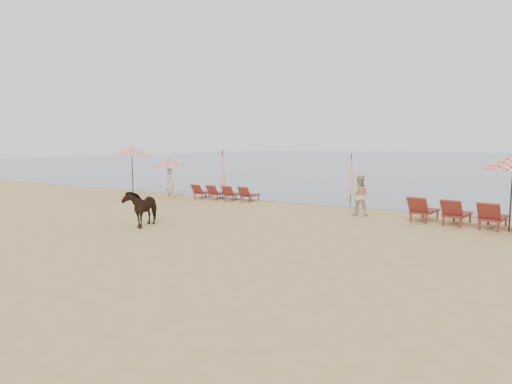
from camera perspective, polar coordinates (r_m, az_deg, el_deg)
ground at (r=12.34m, az=-11.99°, el=-7.34°), size 120.00×120.00×0.00m
sea at (r=89.22m, az=25.37°, el=3.97°), size 160.00×140.00×0.06m
lounger_cluster_left at (r=22.27m, az=-4.25°, el=-0.12°), size 3.46×1.66×0.53m
lounger_cluster_right at (r=16.76m, az=27.00°, el=-2.67°), size 4.41×2.42×0.66m
umbrella_open_left_a at (r=25.90m, az=-16.24°, el=5.18°), size 2.40×2.40×2.73m
umbrella_open_left_b at (r=23.24m, az=-11.70°, el=3.90°), size 1.75×1.78×2.23m
umbrella_closed_left at (r=22.26m, az=-4.49°, el=3.07°), size 0.32×0.32×2.61m
umbrella_closed_right at (r=21.68m, az=12.55°, el=2.55°), size 0.30×0.30×2.43m
cow at (r=15.70m, az=-15.00°, el=-2.01°), size 1.16×1.71×1.32m
beachgoer_left at (r=23.08m, az=-11.37°, el=1.09°), size 0.69×0.60×1.61m
beachgoer_right_a at (r=17.81m, az=13.59°, el=-0.45°), size 0.94×0.82×1.65m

